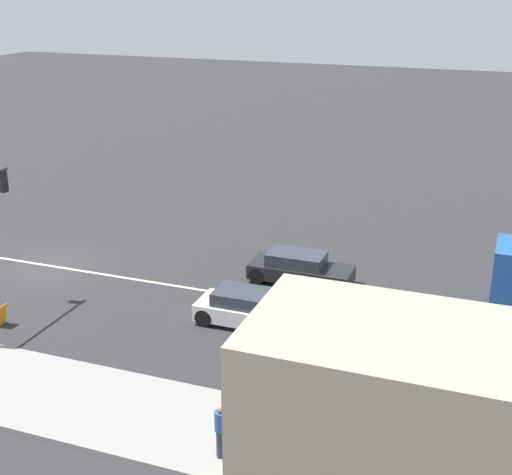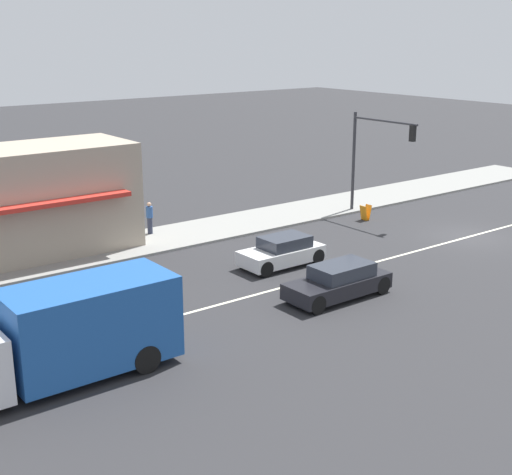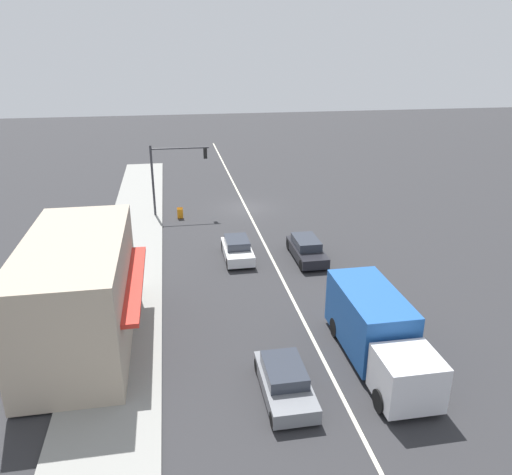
% 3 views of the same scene
% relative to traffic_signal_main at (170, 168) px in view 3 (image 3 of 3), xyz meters
% --- Properties ---
extents(ground_plane, '(160.00, 160.00, 0.00)m').
position_rel_traffic_signal_main_xyz_m(ground_plane, '(-6.12, 17.08, -3.90)').
color(ground_plane, '#2B2B2D').
extents(sidewalk_right, '(4.00, 73.00, 0.12)m').
position_rel_traffic_signal_main_xyz_m(sidewalk_right, '(2.88, 17.58, -3.84)').
color(sidewalk_right, gray).
rests_on(sidewalk_right, ground).
extents(lane_marking_center, '(0.16, 60.00, 0.01)m').
position_rel_traffic_signal_main_xyz_m(lane_marking_center, '(-6.12, -0.92, -3.90)').
color(lane_marking_center, beige).
rests_on(lane_marking_center, ground).
extents(building_corner_store, '(4.98, 9.85, 4.96)m').
position_rel_traffic_signal_main_xyz_m(building_corner_store, '(4.36, 18.06, -1.30)').
color(building_corner_store, tan).
rests_on(building_corner_store, sidewalk_right).
extents(traffic_signal_main, '(4.59, 0.34, 5.60)m').
position_rel_traffic_signal_main_xyz_m(traffic_signal_main, '(0.00, 0.00, 0.00)').
color(traffic_signal_main, '#333338').
rests_on(traffic_signal_main, sidewalk_right).
extents(pedestrian, '(0.34, 0.34, 1.64)m').
position_rel_traffic_signal_main_xyz_m(pedestrian, '(3.89, 11.95, -2.92)').
color(pedestrian, '#282D42').
rests_on(pedestrian, sidewalk_right).
extents(warning_aframe_sign, '(0.45, 0.53, 0.84)m').
position_rel_traffic_signal_main_xyz_m(warning_aframe_sign, '(-0.54, 0.91, -3.47)').
color(warning_aframe_sign, orange).
rests_on(warning_aframe_sign, ground).
extents(delivery_truck, '(2.44, 7.50, 2.87)m').
position_rel_traffic_signal_main_xyz_m(delivery_truck, '(-8.32, 21.68, -2.43)').
color(delivery_truck, silver).
rests_on(delivery_truck, ground).
extents(sedan_dark, '(1.73, 4.41, 1.35)m').
position_rel_traffic_signal_main_xyz_m(sedan_dark, '(-8.32, 10.41, -3.25)').
color(sedan_dark, black).
rests_on(sedan_dark, ground).
extents(suv_grey, '(1.80, 4.07, 1.27)m').
position_rel_traffic_signal_main_xyz_m(suv_grey, '(-3.92, 23.27, -3.29)').
color(suv_grey, slate).
rests_on(suv_grey, ground).
extents(van_white, '(1.74, 3.85, 1.34)m').
position_rel_traffic_signal_main_xyz_m(van_white, '(-3.92, 9.66, -3.26)').
color(van_white, silver).
rests_on(van_white, ground).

